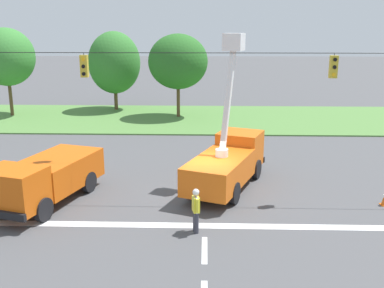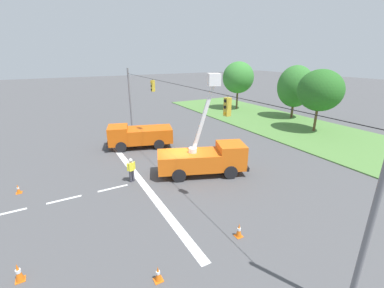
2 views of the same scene
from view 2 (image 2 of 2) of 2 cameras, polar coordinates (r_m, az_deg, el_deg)
ground_plane at (r=19.92m, az=-2.37°, el=-6.28°), size 200.00×200.00×0.00m
grass_verge at (r=31.73m, az=28.11°, el=1.32°), size 56.00×12.00×0.10m
lane_markings at (r=18.55m, az=-15.57°, el=-9.05°), size 17.60×15.25×0.01m
signal_gantry at (r=18.48m, az=-2.53°, el=5.68°), size 26.20×0.33×7.20m
tree_far_west at (r=42.74m, az=10.24°, el=14.33°), size 4.70×5.04×7.61m
tree_west at (r=38.81m, az=21.97°, el=11.77°), size 4.76×4.82×7.28m
tree_centre at (r=32.60m, az=26.59°, el=10.59°), size 5.04×4.65×7.12m
utility_truck_bucket_lift at (r=19.10m, az=2.85°, el=-2.85°), size 4.45×6.95×7.40m
utility_truck_support_near at (r=25.40m, az=-11.67°, el=1.95°), size 4.14×6.61×2.19m
road_worker at (r=18.61m, az=-13.35°, el=-5.34°), size 0.33×0.64×1.77m
traffic_cone_foreground_right at (r=11.50m, az=-7.56°, el=-26.66°), size 0.36×0.36×0.69m
traffic_cone_mid_left at (r=13.58m, az=10.39°, el=-18.30°), size 0.36×0.36×0.75m
traffic_cone_mid_right at (r=20.41m, az=-34.17°, el=-8.27°), size 0.36×0.36×0.62m
traffic_cone_near_bucket at (r=13.30m, az=-34.15°, el=-22.51°), size 0.36×0.36×0.83m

